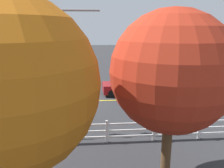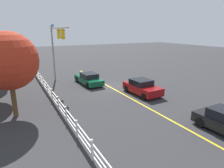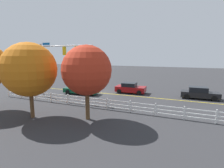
{
  "view_description": "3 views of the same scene",
  "coord_description": "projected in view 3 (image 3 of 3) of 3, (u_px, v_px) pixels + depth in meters",
  "views": [
    {
      "loc": [
        -1.29,
        16.79,
        5.53
      ],
      "look_at": [
        -2.46,
        1.95,
        1.81
      ],
      "focal_mm": 35.97,
      "sensor_mm": 36.0,
      "label": 1
    },
    {
      "loc": [
        -19.1,
        9.67,
        6.25
      ],
      "look_at": [
        -2.83,
        1.08,
        1.12
      ],
      "focal_mm": 31.41,
      "sensor_mm": 36.0,
      "label": 2
    },
    {
      "loc": [
        -11.37,
        22.2,
        5.4
      ],
      "look_at": [
        -2.92,
        2.47,
        1.85
      ],
      "focal_mm": 28.65,
      "sensor_mm": 36.0,
      "label": 3
    }
  ],
  "objects": [
    {
      "name": "tree_1",
      "position": [
        87.0,
        70.0,
        14.46
      ],
      "size": [
        4.09,
        4.09,
        6.19
      ],
      "color": "brown",
      "rests_on": "ground_plane"
    },
    {
      "name": "car_1",
      "position": [
        82.0,
        89.0,
        24.59
      ],
      "size": [
        4.87,
        2.06,
        1.36
      ],
      "rotation": [
        0.0,
        0.0,
        0.05
      ],
      "color": "#0C4C2D",
      "rests_on": "ground_plane"
    },
    {
      "name": "ground_plane",
      "position": [
        100.0,
        93.0,
        25.43
      ],
      "size": [
        120.0,
        120.0,
        0.0
      ],
      "primitive_type": "plane",
      "color": "#2D2D30"
    },
    {
      "name": "car_2",
      "position": [
        130.0,
        88.0,
        25.31
      ],
      "size": [
        4.23,
        2.18,
        1.47
      ],
      "rotation": [
        0.0,
        0.0,
        3.18
      ],
      "color": "maroon",
      "rests_on": "ground_plane"
    },
    {
      "name": "signal_assembly",
      "position": [
        56.0,
        59.0,
        21.74
      ],
      "size": [
        7.52,
        0.38,
        6.84
      ],
      "color": "gray",
      "rests_on": "ground_plane"
    },
    {
      "name": "white_rail_fence",
      "position": [
        97.0,
        102.0,
        18.14
      ],
      "size": [
        26.1,
        0.1,
        1.15
      ],
      "color": "white",
      "rests_on": "ground_plane"
    },
    {
      "name": "car_0",
      "position": [
        199.0,
        93.0,
        21.99
      ],
      "size": [
        4.44,
        1.94,
        1.47
      ],
      "rotation": [
        0.0,
        0.0,
        3.18
      ],
      "color": "black",
      "rests_on": "ground_plane"
    },
    {
      "name": "lane_center_stripe",
      "position": [
        127.0,
        95.0,
        23.88
      ],
      "size": [
        28.0,
        0.16,
        0.01
      ],
      "primitive_type": "cube",
      "color": "gold",
      "rests_on": "ground_plane"
    },
    {
      "name": "tree_2",
      "position": [
        29.0,
        70.0,
        14.87
      ],
      "size": [
        4.53,
        4.53,
        6.42
      ],
      "color": "brown",
      "rests_on": "ground_plane"
    }
  ]
}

